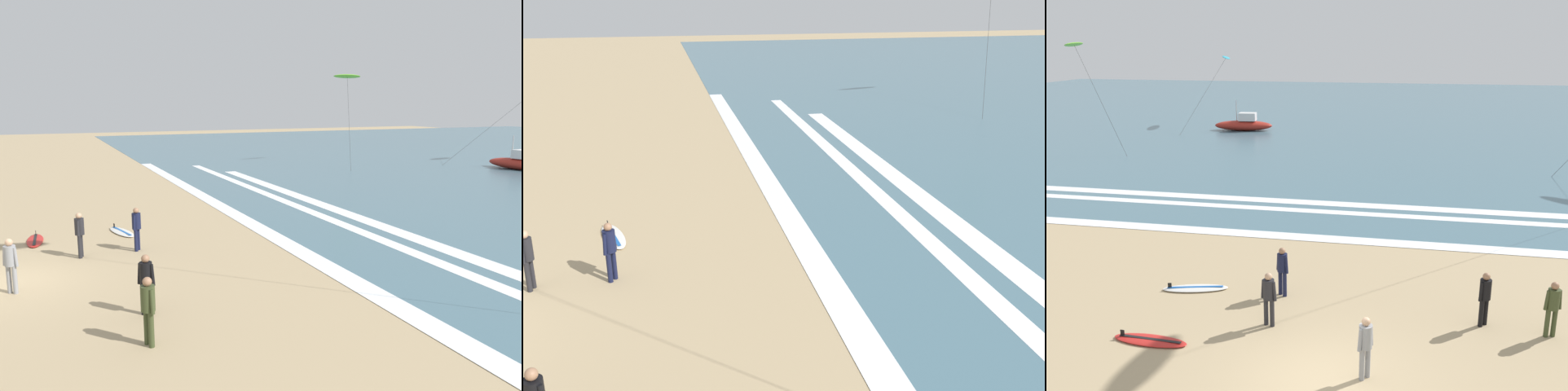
% 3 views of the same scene
% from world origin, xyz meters
% --- Properties ---
extents(ground_plane, '(160.00, 160.00, 0.00)m').
position_xyz_m(ground_plane, '(0.00, 0.00, 0.00)').
color(ground_plane, tan).
extents(wave_foam_shoreline, '(54.83, 0.84, 0.01)m').
position_xyz_m(wave_foam_shoreline, '(-1.72, 9.75, 0.01)').
color(wave_foam_shoreline, white).
rests_on(wave_foam_shoreline, ocean_surface).
extents(wave_foam_mid_break, '(54.19, 0.64, 0.01)m').
position_xyz_m(wave_foam_mid_break, '(0.96, 13.43, 0.01)').
color(wave_foam_mid_break, white).
rests_on(wave_foam_mid_break, ocean_surface).
extents(wave_foam_outer_break, '(38.75, 0.86, 0.01)m').
position_xyz_m(wave_foam_outer_break, '(-1.99, 14.83, 0.01)').
color(wave_foam_outer_break, white).
rests_on(wave_foam_outer_break, ocean_surface).
extents(surfer_left_far, '(0.41, 0.44, 1.60)m').
position_xyz_m(surfer_left_far, '(3.97, 3.54, 0.96)').
color(surfer_left_far, black).
rests_on(surfer_left_far, ground).
extents(surfer_foreground_main, '(0.51, 0.32, 1.60)m').
position_xyz_m(surfer_foreground_main, '(-1.95, 2.36, 0.96)').
color(surfer_foreground_main, '#232328').
rests_on(surfer_foreground_main, ground).
extents(surfer_left_near, '(0.47, 0.35, 1.60)m').
position_xyz_m(surfer_left_near, '(-2.04, 4.33, 0.96)').
color(surfer_left_near, '#141938').
rests_on(surfer_left_near, ground).
extents(surfer_mid_group, '(0.38, 0.46, 1.60)m').
position_xyz_m(surfer_mid_group, '(0.94, 0.31, 0.96)').
color(surfer_mid_group, gray).
rests_on(surfer_mid_group, ground).
extents(surfer_right_near, '(0.51, 0.32, 1.60)m').
position_xyz_m(surfer_right_near, '(5.69, 3.26, 0.96)').
color(surfer_right_near, '#384223').
rests_on(surfer_right_near, ground).
extents(surfboard_near_water, '(2.12, 0.68, 0.25)m').
position_xyz_m(surfboard_near_water, '(-4.84, 0.87, 0.05)').
color(surfboard_near_water, red).
rests_on(surfboard_near_water, ground).
extents(surfboard_left_pile, '(2.18, 1.10, 0.25)m').
position_xyz_m(surfboard_left_pile, '(-4.91, 4.19, 0.05)').
color(surfboard_left_pile, silver).
rests_on(surfboard_left_pile, ground).
extents(kite_lime_high_right, '(5.57, 4.12, 7.79)m').
position_xyz_m(kite_lime_high_right, '(-22.76, 26.20, 7.54)').
color(kite_lime_high_right, '#70C628').
rests_on(kite_lime_high_right, ground).
extents(offshore_boat, '(5.36, 2.29, 2.70)m').
position_xyz_m(offshore_boat, '(-13.50, 36.72, 0.55)').
color(offshore_boat, maroon).
rests_on(offshore_boat, ground).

